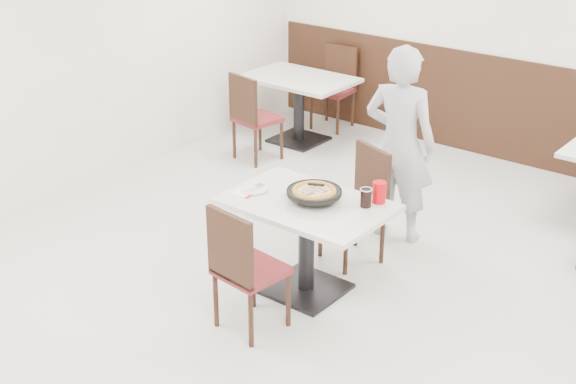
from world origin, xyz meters
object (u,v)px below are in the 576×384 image
Objects in this scene: cola_glass at (366,198)px; diner_person at (400,144)px; chair_far at (352,207)px; red_cup at (379,192)px; chair_near at (251,267)px; side_plate at (254,190)px; main_table at (306,247)px; bg_chair_left_far at (333,89)px; bg_chair_left_near at (257,117)px; bg_table_left at (299,109)px; pizza_pan at (314,196)px; pizza at (314,193)px.

diner_person reaches higher than cola_glass.
red_cup is at bearing 165.11° from chair_far.
diner_person is (0.05, 1.84, 0.37)m from chair_near.
main_table is at bearing 11.26° from side_plate.
bg_chair_left_far reaches higher than cola_glass.
chair_near reaches higher than red_cup.
bg_chair_left_far is at bearing 98.05° from bg_chair_left_near.
pizza_pan is at bearing -50.53° from bg_table_left.
side_plate is 0.95m from red_cup.
bg_chair_left_near reaches higher than pizza_pan.
red_cup is 0.09× the size of diner_person.
bg_chair_left_far is at bearing 86.97° from bg_table_left.
diner_person is 2.23m from bg_chair_left_near.
pizza_pan is 1.08× the size of pizza.
pizza is at bearing -156.61° from cola_glass.
chair_near is at bearing -90.78° from main_table.
bg_chair_left_far is (-2.43, 2.85, -0.35)m from red_cup.
diner_person is (-0.33, 1.02, 0.03)m from cola_glass.
chair_near is 0.74m from pizza_pan.
cola_glass is (0.38, 0.20, 0.44)m from main_table.
diner_person is at bearing -32.78° from bg_table_left.
bg_chair_left_near is (-1.62, 1.95, -0.28)m from side_plate.
chair_near reaches higher than side_plate.
red_cup is at bearing 35.31° from pizza_pan.
pizza is (-0.00, 0.00, 0.02)m from pizza_pan.
red_cup reaches higher than cola_glass.
main_table is 0.44m from pizza.
chair_far and bg_chair_left_far have the same top height.
cola_glass is 0.08× the size of diner_person.
chair_far is 0.87m from side_plate.
side_plate is 3.63m from bg_chair_left_far.
bg_chair_left_far is at bearing 128.82° from cola_glass.
chair_far is 0.71m from diner_person.
diner_person is 1.41× the size of bg_table_left.
chair_far is 1.00× the size of bg_chair_left_far.
diner_person reaches higher than side_plate.
side_plate is 3.13m from bg_table_left.
chair_near is at bearing -114.32° from red_cup.
chair_near is at bearing 77.19° from diner_person.
red_cup is (0.39, 0.27, 0.02)m from pizza.
cola_glass is at bearing -24.38° from bg_chair_left_near.
red_cup is 0.13× the size of bg_table_left.
bg_chair_left_far is (0.04, 1.31, 0.00)m from bg_chair_left_near.
cola_glass reaches higher than pizza.
main_table is at bearing -152.33° from cola_glass.
main_table is 1.00× the size of bg_table_left.
chair_near is 1.00× the size of bg_chair_left_near.
pizza_pan is at bearing 78.15° from diner_person.
bg_table_left is at bearing -43.93° from diner_person.
chair_far is 0.66m from pizza_pan.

